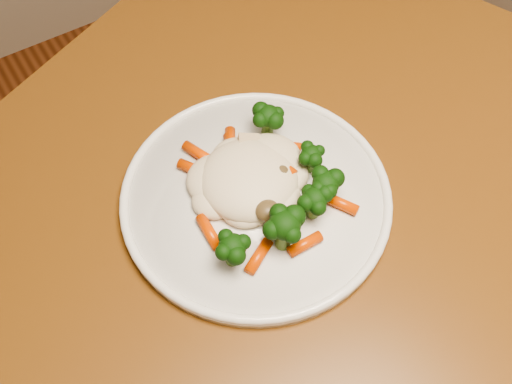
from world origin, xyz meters
TOP-DOWN VIEW (x-y plane):
  - dining_table at (0.23, 0.22)m, footprint 1.29×1.11m
  - plate at (0.31, 0.29)m, footprint 0.29×0.29m
  - meal at (0.32, 0.28)m, footprint 0.17×0.19m

SIDE VIEW (x-z plane):
  - dining_table at x=0.23m, z-range 0.26..1.01m
  - plate at x=0.31m, z-range 0.75..0.76m
  - meal at x=0.32m, z-range 0.76..0.81m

